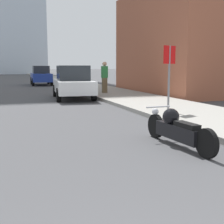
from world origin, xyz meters
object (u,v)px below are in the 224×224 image
at_px(parked_car_blue, 41,75).
at_px(stop_sign, 169,67).
at_px(parked_car_white, 73,82).
at_px(pedestrian, 105,77).
at_px(motorcycle, 176,128).

xyz_separation_m(parked_car_blue, stop_sign, (2.20, -19.59, 0.80)).
height_order(parked_car_white, pedestrian, pedestrian).
bearing_deg(motorcycle, parked_car_white, 86.21).
bearing_deg(motorcycle, stop_sign, 59.29).
bearing_deg(pedestrian, stop_sign, -91.50).
relative_size(parked_car_white, stop_sign, 2.03).
bearing_deg(stop_sign, parked_car_white, 106.35).
relative_size(motorcycle, parked_car_white, 0.53).
distance_m(stop_sign, pedestrian, 8.00).
xyz_separation_m(motorcycle, parked_car_white, (-0.06, 10.39, 0.47)).
bearing_deg(parked_car_blue, motorcycle, -87.37).
relative_size(parked_car_blue, pedestrian, 2.56).
bearing_deg(pedestrian, parked_car_blue, 101.73).
xyz_separation_m(motorcycle, pedestrian, (2.10, 11.74, 0.71)).
bearing_deg(parked_car_blue, parked_car_white, -86.99).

